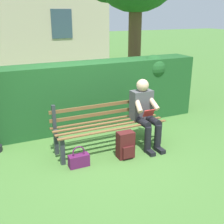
{
  "coord_description": "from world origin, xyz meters",
  "views": [
    {
      "loc": [
        1.91,
        4.2,
        2.3
      ],
      "look_at": [
        0.0,
        0.1,
        0.72
      ],
      "focal_mm": 45.92,
      "sensor_mm": 36.0,
      "label": 1
    }
  ],
  "objects_px": {
    "backpack": "(125,145)",
    "handbag": "(79,160)",
    "park_bench": "(108,124)",
    "person_seated": "(145,111)"
  },
  "relations": [
    {
      "from": "backpack",
      "to": "handbag",
      "type": "bearing_deg",
      "value": -2.91
    },
    {
      "from": "backpack",
      "to": "handbag",
      "type": "height_order",
      "value": "backpack"
    },
    {
      "from": "park_bench",
      "to": "handbag",
      "type": "bearing_deg",
      "value": 31.94
    },
    {
      "from": "park_bench",
      "to": "person_seated",
      "type": "distance_m",
      "value": 0.69
    },
    {
      "from": "park_bench",
      "to": "backpack",
      "type": "xyz_separation_m",
      "value": [
        -0.1,
        0.48,
        -0.22
      ]
    },
    {
      "from": "park_bench",
      "to": "backpack",
      "type": "height_order",
      "value": "park_bench"
    },
    {
      "from": "park_bench",
      "to": "handbag",
      "type": "relative_size",
      "value": 5.65
    },
    {
      "from": "park_bench",
      "to": "person_seated",
      "type": "xyz_separation_m",
      "value": [
        -0.64,
        0.17,
        0.2
      ]
    },
    {
      "from": "person_seated",
      "to": "handbag",
      "type": "distance_m",
      "value": 1.46
    },
    {
      "from": "backpack",
      "to": "park_bench",
      "type": "bearing_deg",
      "value": -77.83
    }
  ]
}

